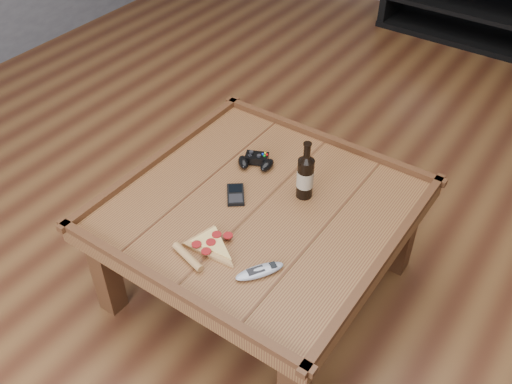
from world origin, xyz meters
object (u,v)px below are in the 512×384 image
Objects in this scene: game_controller at (256,161)px; remote_control at (260,271)px; coffee_table at (260,216)px; smartphone at (236,195)px; beer_bottle at (305,175)px; pizza_slice at (208,246)px; media_console at (487,6)px.

game_controller is 0.89× the size of remote_control.
coffee_table reaches higher than remote_control.
beer_bottle is at bearing -1.91° from smartphone.
game_controller reaches higher than pizza_slice.
pizza_slice is 1.71× the size of remote_control.
beer_bottle reaches higher than smartphone.
beer_bottle reaches higher than coffee_table.
game_controller is 0.20m from smartphone.
beer_bottle reaches higher than remote_control.
coffee_table is 4.34× the size of beer_bottle.
smartphone is at bearing 170.74° from remote_control.
coffee_table is 0.29m from pizza_slice.
pizza_slice is at bearing -145.34° from remote_control.
beer_bottle is at bearing 134.15° from remote_control.
remote_control is at bearing -78.61° from beer_bottle.
beer_bottle is (0.10, 0.14, 0.15)m from coffee_table.
remote_control is (0.18, -3.02, 0.22)m from media_console.
media_console reaches higher than game_controller.
game_controller is at bearing -93.25° from media_console.
remote_control is (0.29, -0.26, 0.00)m from smartphone.
beer_bottle reaches higher than pizza_slice.
pizza_slice is 2.22× the size of smartphone.
coffee_table is at bearing -74.86° from game_controller.
remote_control is at bearing -77.63° from game_controller.
media_console is at bearing 49.87° from smartphone.
smartphone is at bearing -100.96° from game_controller.
remote_control is at bearing -80.04° from smartphone.
beer_bottle is 0.83× the size of pizza_slice.
coffee_table is 2.75m from media_console.
game_controller is (-0.15, -2.57, 0.22)m from media_console.
pizza_slice reaches higher than remote_control.
media_console is 2.63m from beer_bottle.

